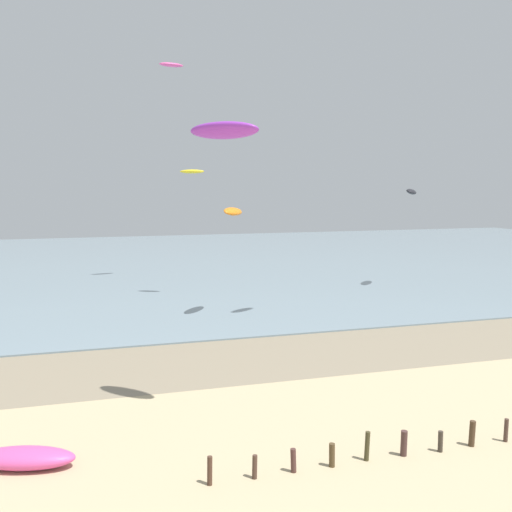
% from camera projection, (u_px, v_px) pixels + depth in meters
% --- Properties ---
extents(wet_sand_strip, '(120.00, 7.64, 0.01)m').
position_uv_depth(wet_sand_strip, '(134.00, 369.00, 28.45)').
color(wet_sand_strip, gray).
rests_on(wet_sand_strip, ground).
extents(sea, '(160.00, 70.00, 0.10)m').
position_uv_depth(sea, '(106.00, 264.00, 65.41)').
color(sea, gray).
rests_on(sea, ground).
extents(groyne_mid, '(17.44, 0.35, 0.99)m').
position_uv_depth(groyne_mid, '(472.00, 434.00, 19.97)').
color(groyne_mid, '#4A3225').
rests_on(groyne_mid, ground).
extents(grounded_kite, '(3.46, 2.04, 0.65)m').
position_uv_depth(grounded_kite, '(24.00, 458.00, 18.46)').
color(grounded_kite, '#E54C99').
rests_on(grounded_kite, ground).
extents(kite_aloft_1, '(2.33, 2.60, 0.69)m').
position_uv_depth(kite_aloft_1, '(411.00, 192.00, 49.94)').
color(kite_aloft_1, black).
extents(kite_aloft_3, '(2.34, 2.76, 0.76)m').
position_uv_depth(kite_aloft_3, '(233.00, 211.00, 38.90)').
color(kite_aloft_3, orange).
extents(kite_aloft_5, '(2.33, 1.11, 0.36)m').
position_uv_depth(kite_aloft_5, '(171.00, 65.00, 51.50)').
color(kite_aloft_5, '#E54C99').
extents(kite_aloft_6, '(2.03, 1.42, 0.33)m').
position_uv_depth(kite_aloft_6, '(192.00, 171.00, 45.28)').
color(kite_aloft_6, yellow).
extents(kite_aloft_7, '(2.83, 2.84, 0.86)m').
position_uv_depth(kite_aloft_7, '(224.00, 130.00, 21.49)').
color(kite_aloft_7, purple).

